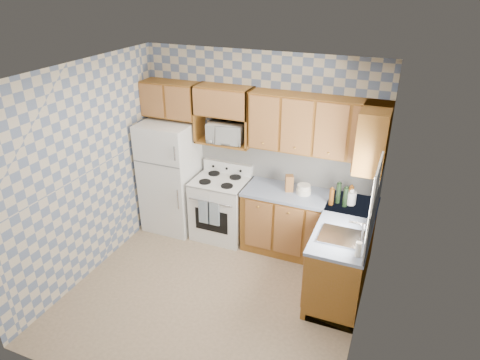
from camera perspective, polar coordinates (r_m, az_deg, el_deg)
name	(u,v)px	position (r m, az deg, el deg)	size (l,w,h in m)	color
floor	(213,295)	(5.49, -3.58, -14.99)	(3.40, 3.40, 0.00)	#7F694F
back_wall	(260,149)	(6.05, 2.62, 4.20)	(3.40, 0.02, 2.70)	slate
right_wall	(369,231)	(4.33, 16.79, -6.48)	(0.02, 3.20, 2.70)	slate
backsplash_back	(286,163)	(5.99, 6.16, 2.27)	(2.60, 0.01, 0.56)	white
backsplash_right	(375,206)	(5.10, 17.57, -3.34)	(0.01, 1.60, 0.56)	white
refrigerator	(171,176)	(6.48, -9.20, 0.48)	(0.75, 0.70, 1.68)	silver
stove_body	(221,208)	(6.33, -2.56, -3.80)	(0.76, 0.65, 0.90)	silver
cooktop	(220,181)	(6.12, -2.64, -0.10)	(0.76, 0.65, 0.03)	silver
backguard	(228,167)	(6.31, -1.61, 1.69)	(0.76, 0.08, 0.17)	silver
dish_towel_left	(204,212)	(6.05, -4.79, -4.27)	(0.17, 0.03, 0.35)	navy
dish_towel_right	(214,214)	(5.99, -3.52, -4.55)	(0.17, 0.03, 0.35)	navy
base_cabinets_back	(307,226)	(6.00, 8.92, -6.06)	(1.75, 0.60, 0.88)	brown
base_cabinets_right	(342,255)	(5.51, 13.49, -9.74)	(0.60, 1.60, 0.88)	brown
countertop_back	(309,197)	(5.77, 9.22, -2.21)	(1.77, 0.63, 0.04)	slate
countertop_right	(346,223)	(5.26, 13.96, -5.65)	(0.63, 1.60, 0.04)	slate
upper_cabinets_back	(317,126)	(5.52, 10.27, 7.16)	(1.75, 0.33, 0.74)	brown
upper_cabinets_fridge	(171,99)	(6.24, -9.19, 10.59)	(0.82, 0.33, 0.50)	brown
upper_cabinets_right	(374,138)	(5.26, 17.39, 5.40)	(0.33, 0.70, 0.74)	brown
microwave_shelf	(224,142)	(6.04, -2.11, 5.04)	(0.80, 0.33, 0.03)	brown
microwave	(226,132)	(5.97, -1.86, 6.37)	(0.50, 0.34, 0.28)	silver
sink	(341,237)	(4.95, 13.36, -7.40)	(0.48, 0.40, 0.03)	#B7B7BC
window	(374,200)	(4.67, 17.44, -2.62)	(0.02, 0.66, 0.86)	white
bottle_0	(338,193)	(5.59, 12.98, -1.69)	(0.06, 0.06, 0.28)	black
bottle_1	(345,197)	(5.53, 13.88, -2.22)	(0.06, 0.06, 0.26)	black
bottle_2	(351,195)	(5.62, 14.54, -1.94)	(0.06, 0.06, 0.24)	#61340E
bottle_3	(331,197)	(5.54, 12.10, -2.18)	(0.06, 0.06, 0.22)	#61340E
knife_block	(289,183)	(5.79, 6.59, -0.43)	(0.10, 0.10, 0.23)	brown
electric_kettle	(351,198)	(5.63, 14.57, -2.32)	(0.13, 0.13, 0.17)	silver
food_containers	(304,189)	(5.76, 8.50, -1.23)	(0.20, 0.20, 0.13)	beige
soap_bottle	(358,250)	(4.65, 15.50, -8.92)	(0.06, 0.06, 0.17)	beige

